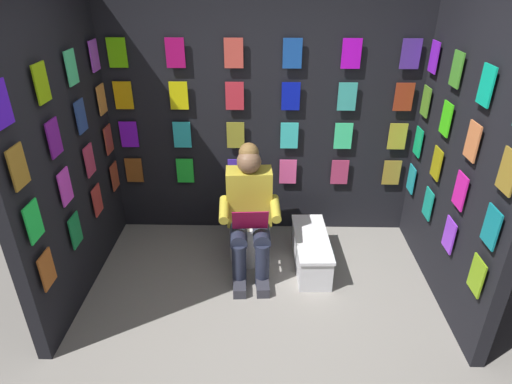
{
  "coord_description": "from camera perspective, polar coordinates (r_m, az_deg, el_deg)",
  "views": [
    {
      "loc": [
        -0.03,
        2.15,
        2.51
      ],
      "look_at": [
        0.04,
        -1.01,
        0.85
      ],
      "focal_mm": 30.24,
      "sensor_mm": 36.0,
      "label": 1
    }
  ],
  "objects": [
    {
      "name": "display_wall_back",
      "position": [
        4.23,
        0.88,
        10.0
      ],
      "size": [
        3.08,
        0.14,
        2.44
      ],
      "color": "black",
      "rests_on": "ground"
    },
    {
      "name": "display_wall_right",
      "position": [
        3.67,
        -24.12,
        4.72
      ],
      "size": [
        0.14,
        1.83,
        2.44
      ],
      "color": "black",
      "rests_on": "ground"
    },
    {
      "name": "ground_plane",
      "position": [
        3.3,
        0.4,
        -21.7
      ],
      "size": [
        30.0,
        30.0,
        0.0
      ],
      "primitive_type": "plane",
      "color": "gray"
    },
    {
      "name": "person_reading",
      "position": [
        3.78,
        -0.85,
        -2.57
      ],
      "size": [
        0.54,
        0.7,
        1.19
      ],
      "rotation": [
        0.0,
        0.0,
        0.06
      ],
      "color": "gold",
      "rests_on": "ground"
    },
    {
      "name": "display_wall_left",
      "position": [
        3.65,
        25.72,
        4.25
      ],
      "size": [
        0.14,
        1.83,
        2.44
      ],
      "color": "black",
      "rests_on": "ground"
    },
    {
      "name": "comic_longbox_near",
      "position": [
        4.07,
        7.28,
        -7.77
      ],
      "size": [
        0.33,
        0.8,
        0.32
      ],
      "rotation": [
        0.0,
        0.0,
        0.04
      ],
      "color": "silver",
      "rests_on": "ground"
    },
    {
      "name": "toilet",
      "position": [
        4.12,
        -0.89,
        -4.27
      ],
      "size": [
        0.42,
        0.56,
        0.77
      ],
      "rotation": [
        0.0,
        0.0,
        0.06
      ],
      "color": "white",
      "rests_on": "ground"
    }
  ]
}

